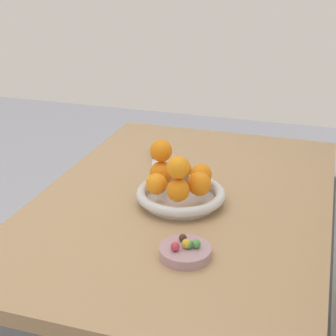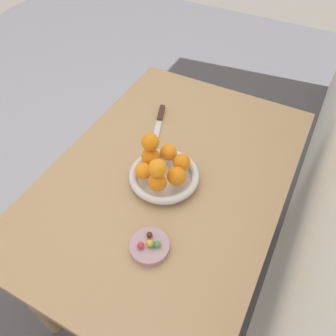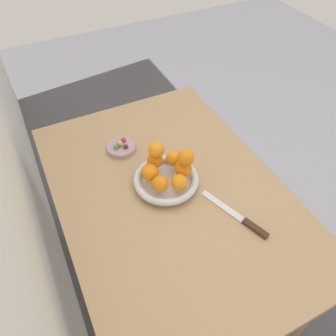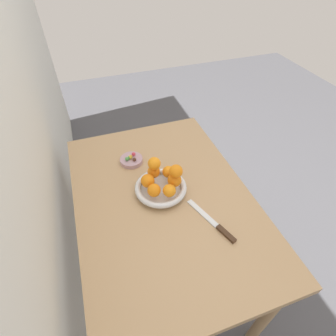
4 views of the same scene
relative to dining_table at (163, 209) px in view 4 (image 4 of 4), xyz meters
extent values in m
plane|color=#4C4C51|center=(0.00, 0.00, -0.65)|extent=(6.00, 6.00, 0.00)
cube|color=tan|center=(0.00, 0.00, 0.07)|extent=(1.10, 0.76, 0.04)
cylinder|color=tan|center=(-0.49, -0.32, -0.30)|extent=(0.05, 0.05, 0.70)
cylinder|color=tan|center=(0.49, -0.32, -0.30)|extent=(0.05, 0.05, 0.70)
cylinder|color=tan|center=(0.49, 0.32, -0.30)|extent=(0.05, 0.05, 0.70)
cylinder|color=silver|center=(0.03, 0.00, 0.10)|extent=(0.19, 0.19, 0.01)
torus|color=silver|center=(0.03, 0.00, 0.12)|extent=(0.23, 0.23, 0.03)
cylinder|color=#B28C99|center=(0.27, 0.08, 0.10)|extent=(0.11, 0.11, 0.02)
sphere|color=orange|center=(0.02, -0.06, 0.16)|extent=(0.06, 0.06, 0.06)
sphere|color=orange|center=(0.08, -0.05, 0.16)|extent=(0.05, 0.05, 0.05)
sphere|color=orange|center=(0.10, 0.01, 0.16)|extent=(0.06, 0.06, 0.06)
sphere|color=orange|center=(0.05, 0.05, 0.16)|extent=(0.06, 0.06, 0.06)
sphere|color=orange|center=(-0.01, 0.04, 0.16)|extent=(0.06, 0.06, 0.06)
sphere|color=orange|center=(-0.03, -0.02, 0.16)|extent=(0.06, 0.06, 0.06)
sphere|color=orange|center=(0.01, -0.06, 0.22)|extent=(0.06, 0.06, 0.06)
sphere|color=orange|center=(0.09, 0.01, 0.21)|extent=(0.06, 0.06, 0.06)
sphere|color=gold|center=(0.27, 0.08, 0.12)|extent=(0.02, 0.02, 0.02)
sphere|color=#472819|center=(0.25, 0.07, 0.12)|extent=(0.02, 0.02, 0.02)
sphere|color=#4C9947|center=(0.27, 0.10, 0.12)|extent=(0.02, 0.02, 0.02)
sphere|color=#C6384C|center=(0.29, 0.06, 0.12)|extent=(0.02, 0.02, 0.02)
sphere|color=#4C9947|center=(0.27, 0.09, 0.12)|extent=(0.02, 0.02, 0.02)
sphere|color=#4C9947|center=(0.27, 0.08, 0.12)|extent=(0.02, 0.02, 0.02)
cube|color=#3F2819|center=(-0.26, -0.17, 0.10)|extent=(0.09, 0.05, 0.01)
cube|color=silver|center=(-0.14, -0.13, 0.09)|extent=(0.17, 0.08, 0.01)
camera|label=1|loc=(1.18, 0.33, 0.70)|focal=55.00mm
camera|label=2|loc=(0.64, 0.33, 0.94)|focal=35.00mm
camera|label=3|loc=(-0.65, 0.33, 0.98)|focal=35.00mm
camera|label=4|loc=(-0.72, 0.22, 0.98)|focal=28.00mm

